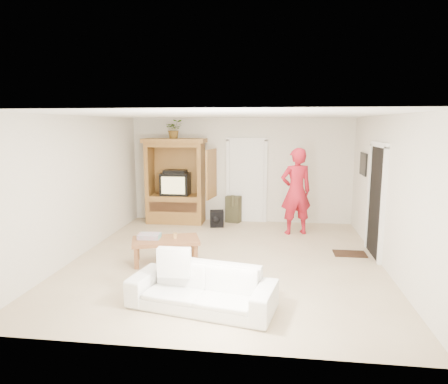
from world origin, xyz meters
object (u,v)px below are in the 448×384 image
object	(u,v)px
man	(296,191)
coffee_table	(166,242)
sofa	(202,288)
armoire	(177,187)

from	to	relation	value
man	coffee_table	size ratio (longest dim) A/B	1.48
sofa	coffee_table	xyz separation A→B (m)	(-0.96, 1.69, 0.09)
armoire	sofa	size ratio (longest dim) A/B	1.08
man	coffee_table	bearing A→B (deg)	26.11
armoire	man	xyz separation A→B (m)	(2.90, -0.71, 0.06)
armoire	sofa	bearing A→B (deg)	-72.17
armoire	man	distance (m)	2.99
man	coffee_table	world-z (taller)	man
armoire	coffee_table	distance (m)	3.04
sofa	coffee_table	size ratio (longest dim) A/B	1.49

